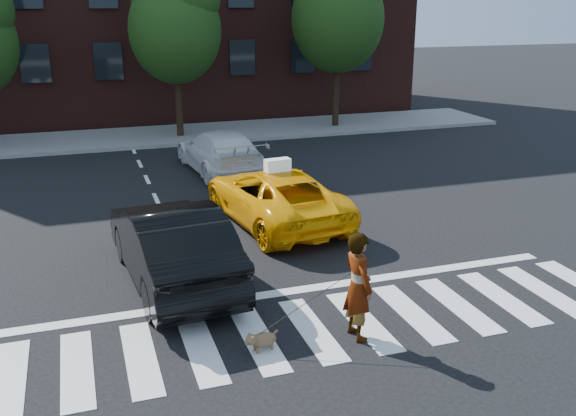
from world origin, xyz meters
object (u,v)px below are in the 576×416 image
(taxi, at_px, (275,196))
(dog, at_px, (261,340))
(black_sedan, at_px, (172,243))
(white_suv, at_px, (220,151))
(tree_mid, at_px, (175,18))
(tree_right, at_px, (339,7))
(woman, at_px, (358,286))

(taxi, bearing_deg, dog, 63.06)
(taxi, xyz_separation_m, black_sedan, (-3.12, -2.85, 0.12))
(white_suv, bearing_deg, tree_mid, -91.26)
(tree_mid, relative_size, taxi, 1.37)
(white_suv, height_order, dog, white_suv)
(taxi, distance_m, white_suv, 5.53)
(tree_right, relative_size, dog, 12.14)
(taxi, distance_m, woman, 6.21)
(dog, bearing_deg, woman, -14.30)
(tree_mid, relative_size, black_sedan, 1.39)
(taxi, xyz_separation_m, woman, (-0.47, -6.18, 0.25))
(white_suv, relative_size, dog, 7.71)
(woman, bearing_deg, tree_right, -27.02)
(tree_mid, relative_size, white_suv, 1.45)
(taxi, height_order, dog, taxi)
(tree_right, distance_m, black_sedan, 17.61)
(tree_mid, distance_m, tree_right, 7.01)
(white_suv, bearing_deg, black_sedan, 66.03)
(taxi, distance_m, dog, 6.52)
(tree_mid, height_order, tree_right, tree_right)
(taxi, bearing_deg, tree_mid, -94.30)
(black_sedan, bearing_deg, dog, 100.98)
(taxi, xyz_separation_m, white_suv, (-0.22, 5.53, -0.01))
(woman, distance_m, dog, 1.88)
(tree_mid, bearing_deg, dog, -95.26)
(tree_mid, height_order, woman, tree_mid)
(woman, bearing_deg, taxi, -9.86)
(tree_mid, height_order, white_suv, tree_mid)
(white_suv, relative_size, woman, 2.53)
(tree_right, bearing_deg, woman, -111.51)
(tree_right, distance_m, white_suv, 9.89)
(tree_mid, height_order, black_sedan, tree_mid)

